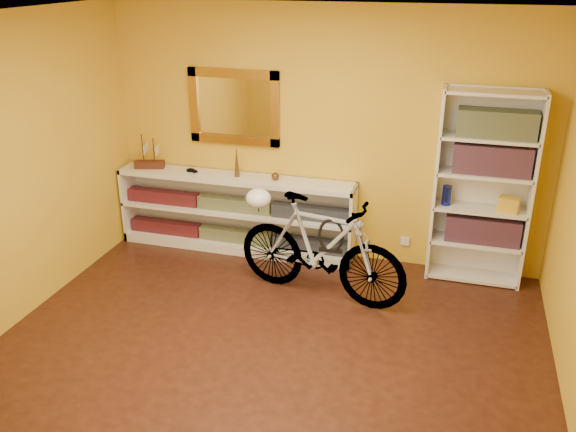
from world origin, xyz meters
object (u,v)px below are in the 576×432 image
(bookcase, at_px, (482,189))
(helmet, at_px, (258,198))
(console_unit, at_px, (236,213))
(bicycle, at_px, (321,248))

(bookcase, xyz_separation_m, helmet, (-2.02, -0.65, -0.07))
(console_unit, bearing_deg, bicycle, -33.55)
(console_unit, xyz_separation_m, helmet, (0.48, -0.62, 0.46))
(console_unit, height_order, bookcase, bookcase)
(bookcase, bearing_deg, bicycle, -151.04)
(bicycle, xyz_separation_m, helmet, (-0.64, 0.12, 0.38))
(bookcase, distance_m, helmet, 2.13)
(bicycle, bearing_deg, helmet, 90.00)
(console_unit, relative_size, helmet, 10.77)
(bookcase, relative_size, helmet, 7.87)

